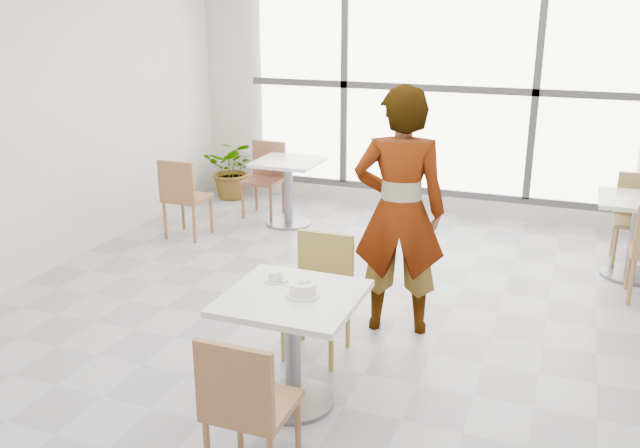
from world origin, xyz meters
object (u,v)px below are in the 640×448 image
(chair_far, at_px, (320,286))
(bg_chair_right_far, at_px, (638,213))
(bg_table_right, at_px, (636,227))
(chair_near, at_px, (245,402))
(oatmeal_bowl, at_px, (303,289))
(bg_table_left, at_px, (288,183))
(bg_chair_left_far, at_px, (266,174))
(bg_chair_left_near, at_px, (183,194))
(main_table, at_px, (293,329))
(plant_left, at_px, (233,169))
(coffee_cup, at_px, (275,277))
(person, at_px, (400,212))

(chair_far, xyz_separation_m, bg_chair_right_far, (2.23, 2.74, 0.00))
(bg_table_right, bearing_deg, chair_near, -117.77)
(oatmeal_bowl, distance_m, bg_table_left, 3.71)
(bg_chair_left_far, bearing_deg, bg_table_left, -33.06)
(chair_near, bearing_deg, chair_far, -83.63)
(bg_chair_left_far, bearing_deg, bg_chair_left_near, -111.69)
(main_table, bearing_deg, bg_chair_right_far, 58.33)
(oatmeal_bowl, xyz_separation_m, plant_left, (-2.66, 4.12, -0.41))
(oatmeal_bowl, bearing_deg, chair_far, 102.65)
(oatmeal_bowl, xyz_separation_m, bg_chair_left_far, (-1.96, 3.63, -0.29))
(coffee_cup, bearing_deg, bg_chair_left_far, 116.18)
(coffee_cup, distance_m, bg_table_right, 3.70)
(bg_chair_left_near, bearing_deg, bg_chair_right_far, -168.12)
(main_table, height_order, bg_chair_left_near, bg_chair_left_near)
(chair_far, height_order, bg_chair_right_far, same)
(bg_chair_right_far, bearing_deg, chair_near, -115.84)
(oatmeal_bowl, distance_m, bg_chair_left_far, 4.13)
(main_table, xyz_separation_m, bg_chair_left_near, (-2.34, 2.52, -0.02))
(bg_chair_left_far, bearing_deg, chair_far, -58.29)
(bg_chair_right_far, bearing_deg, chair_far, -129.20)
(oatmeal_bowl, distance_m, bg_table_right, 3.67)
(oatmeal_bowl, relative_size, plant_left, 0.27)
(coffee_cup, xyz_separation_m, bg_table_right, (2.29, 2.90, -0.29))
(coffee_cup, bearing_deg, oatmeal_bowl, -29.64)
(coffee_cup, height_order, person, person)
(coffee_cup, bearing_deg, person, 65.06)
(bg_table_left, distance_m, plant_left, 1.34)
(chair_near, height_order, plant_left, chair_near)
(person, bearing_deg, chair_near, 70.16)
(plant_left, bearing_deg, person, -44.44)
(chair_near, relative_size, coffee_cup, 5.47)
(main_table, relative_size, bg_chair_left_near, 0.92)
(bg_chair_left_far, distance_m, bg_chair_right_far, 4.04)
(chair_far, bearing_deg, plant_left, 126.26)
(chair_far, height_order, coffee_cup, chair_far)
(chair_far, relative_size, coffee_cup, 5.47)
(bg_table_left, bearing_deg, chair_near, -69.45)
(person, bearing_deg, bg_chair_left_far, -59.56)
(chair_far, xyz_separation_m, person, (0.43, 0.54, 0.45))
(coffee_cup, height_order, bg_chair_left_near, bg_chair_left_near)
(main_table, height_order, bg_chair_left_far, bg_chair_left_far)
(chair_far, bearing_deg, bg_table_right, 46.67)
(coffee_cup, height_order, plant_left, coffee_cup)
(oatmeal_bowl, relative_size, person, 0.11)
(chair_far, distance_m, bg_chair_left_near, 2.88)
(chair_near, bearing_deg, coffee_cup, -74.84)
(coffee_cup, height_order, bg_table_left, coffee_cup)
(person, xyz_separation_m, bg_table_right, (1.77, 1.79, -0.46))
(bg_table_left, height_order, bg_chair_right_far, bg_chair_right_far)
(oatmeal_bowl, distance_m, bg_chair_left_near, 3.49)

